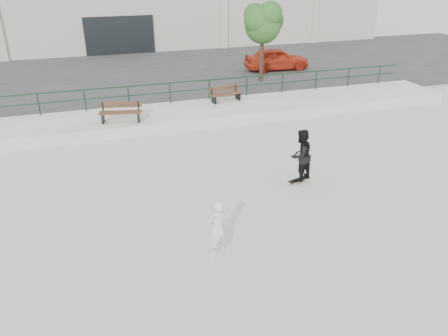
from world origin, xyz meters
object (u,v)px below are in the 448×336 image
object	(u,v)px
bench_right	(225,94)
seated_skater	(218,228)
red_car	(277,59)
standing_skater	(301,155)
bench_left	(121,112)
skateboard	(299,180)
tree	(263,21)

from	to	relation	value
bench_right	seated_skater	xyz separation A→B (m)	(-3.86, -11.18, -0.07)
bench_right	red_car	world-z (taller)	red_car
seated_skater	standing_skater	bearing A→B (deg)	-161.68
bench_right	standing_skater	distance (m)	8.15
bench_left	skateboard	bearing A→B (deg)	-39.92
tree	seated_skater	bearing A→B (deg)	-116.28
tree	bench_left	bearing A→B (deg)	-151.25
bench_left	red_car	size ratio (longest dim) A/B	0.47
red_car	standing_skater	size ratio (longest dim) A/B	2.24
tree	red_car	distance (m)	4.02
bench_right	seated_skater	size ratio (longest dim) A/B	1.05
red_car	standing_skater	distance (m)	14.64
tree	seated_skater	size ratio (longest dim) A/B	2.78
standing_skater	seated_skater	bearing A→B (deg)	14.46
bench_left	bench_right	distance (m)	5.46
bench_left	seated_skater	size ratio (longest dim) A/B	1.19
skateboard	seated_skater	world-z (taller)	seated_skater
bench_left	tree	world-z (taller)	tree
bench_right	tree	xyz separation A→B (m)	(3.24, 3.21, 2.94)
bench_right	standing_skater	world-z (taller)	standing_skater
tree	standing_skater	xyz separation A→B (m)	(-3.26, -11.36, -2.81)
standing_skater	red_car	bearing A→B (deg)	-134.78
skateboard	tree	bearing A→B (deg)	58.24
bench_right	tree	world-z (taller)	tree
bench_right	red_car	distance (m)	7.60
skateboard	standing_skater	world-z (taller)	standing_skater
bench_left	standing_skater	xyz separation A→B (m)	(5.24, -6.69, 0.08)
bench_left	seated_skater	distance (m)	9.82
tree	skateboard	bearing A→B (deg)	-106.03
tree	skateboard	xyz separation A→B (m)	(-3.26, -11.36, -3.74)
bench_left	red_car	world-z (taller)	red_car
bench_right	skateboard	distance (m)	8.19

